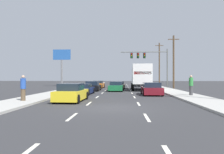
# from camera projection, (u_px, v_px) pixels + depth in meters

# --- Properties ---
(ground_plane) EXTENTS (140.00, 140.00, 0.00)m
(ground_plane) POSITION_uv_depth(u_px,v_px,m) (119.00, 88.00, 37.84)
(ground_plane) COLOR #333335
(sidewalk_right) EXTENTS (2.87, 80.00, 0.14)m
(sidewalk_right) POSITION_uv_depth(u_px,v_px,m) (163.00, 89.00, 32.52)
(sidewalk_right) COLOR #B2AFA8
(sidewalk_right) RESTS_ON ground_plane
(sidewalk_left) EXTENTS (2.87, 80.00, 0.14)m
(sidewalk_left) POSITION_uv_depth(u_px,v_px,m) (75.00, 89.00, 33.16)
(sidewalk_left) COLOR #B2AFA8
(sidewalk_left) RESTS_ON ground_plane
(lane_markings) EXTENTS (3.54, 57.00, 0.01)m
(lane_markings) POSITION_uv_depth(u_px,v_px,m) (118.00, 89.00, 32.28)
(lane_markings) COLOR silver
(lane_markings) RESTS_ON ground_plane
(car_orange) EXTENTS (1.92, 4.71, 1.24)m
(car_orange) POSITION_uv_depth(u_px,v_px,m) (98.00, 85.00, 36.37)
(car_orange) COLOR orange
(car_orange) RESTS_ON ground_plane
(car_black) EXTENTS (1.93, 4.07, 1.29)m
(car_black) POSITION_uv_depth(u_px,v_px,m) (93.00, 86.00, 29.08)
(car_black) COLOR black
(car_black) RESTS_ON ground_plane
(car_navy) EXTENTS (1.99, 4.27, 1.14)m
(car_navy) POSITION_uv_depth(u_px,v_px,m) (83.00, 89.00, 22.85)
(car_navy) COLOR #141E4C
(car_navy) RESTS_ON ground_plane
(car_yellow) EXTENTS (2.00, 4.15, 1.35)m
(car_yellow) POSITION_uv_depth(u_px,v_px,m) (72.00, 93.00, 16.33)
(car_yellow) COLOR yellow
(car_yellow) RESTS_ON ground_plane
(car_tan) EXTENTS (1.98, 4.26, 1.17)m
(car_tan) POSITION_uv_depth(u_px,v_px,m) (119.00, 85.00, 35.29)
(car_tan) COLOR tan
(car_tan) RESTS_ON ground_plane
(car_green) EXTENTS (2.01, 4.59, 1.25)m
(car_green) POSITION_uv_depth(u_px,v_px,m) (116.00, 87.00, 28.80)
(car_green) COLOR #196B38
(car_green) RESTS_ON ground_plane
(box_truck) EXTENTS (2.81, 8.40, 3.53)m
(box_truck) POSITION_uv_depth(u_px,v_px,m) (141.00, 76.00, 30.81)
(box_truck) COLOR white
(box_truck) RESTS_ON ground_plane
(car_maroon) EXTENTS (2.01, 4.03, 1.30)m
(car_maroon) POSITION_uv_depth(u_px,v_px,m) (152.00, 89.00, 22.13)
(car_maroon) COLOR maroon
(car_maroon) RESTS_ON ground_plane
(traffic_signal_mast) EXTENTS (8.50, 0.69, 6.93)m
(traffic_signal_mast) POSITION_uv_depth(u_px,v_px,m) (146.00, 58.00, 39.04)
(traffic_signal_mast) COLOR #595B56
(traffic_signal_mast) RESTS_ON ground_plane
(utility_pole_mid) EXTENTS (1.80, 0.28, 8.55)m
(utility_pole_mid) POSITION_uv_depth(u_px,v_px,m) (174.00, 61.00, 34.84)
(utility_pole_mid) COLOR brown
(utility_pole_mid) RESTS_ON ground_plane
(utility_pole_far) EXTENTS (1.80, 0.28, 9.57)m
(utility_pole_far) POSITION_uv_depth(u_px,v_px,m) (159.00, 63.00, 48.63)
(utility_pole_far) COLOR brown
(utility_pole_far) RESTS_ON ground_plane
(roadside_billboard) EXTENTS (3.53, 0.36, 7.39)m
(roadside_billboard) POSITION_uv_depth(u_px,v_px,m) (62.00, 61.00, 43.36)
(roadside_billboard) COLOR slate
(roadside_billboard) RESTS_ON ground_plane
(pedestrian_near_corner) EXTENTS (0.38, 0.38, 1.87)m
(pedestrian_near_corner) POSITION_uv_depth(u_px,v_px,m) (191.00, 85.00, 20.23)
(pedestrian_near_corner) COLOR #3F3F42
(pedestrian_near_corner) RESTS_ON sidewalk_right
(pedestrian_mid_block) EXTENTS (0.38, 0.38, 1.82)m
(pedestrian_mid_block) POSITION_uv_depth(u_px,v_px,m) (23.00, 88.00, 15.52)
(pedestrian_mid_block) COLOR brown
(pedestrian_mid_block) RESTS_ON sidewalk_left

